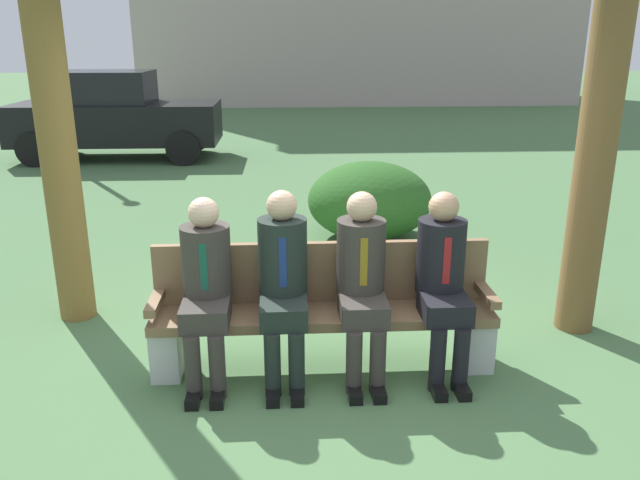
{
  "coord_description": "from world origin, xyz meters",
  "views": [
    {
      "loc": [
        -0.13,
        -4.12,
        2.31
      ],
      "look_at": [
        0.15,
        0.41,
        0.85
      ],
      "focal_mm": 35.58,
      "sensor_mm": 36.0,
      "label": 1
    }
  ],
  "objects_px": {
    "park_bench": "(323,309)",
    "seated_man_centerright": "(362,276)",
    "seated_man_leftmost": "(206,282)",
    "parked_car_near": "(115,116)",
    "seated_man_rightmost": "(443,275)",
    "street_lamp": "(54,41)",
    "seated_man_centerleft": "(283,277)",
    "shrub_near_bench": "(370,200)"
  },
  "relations": [
    {
      "from": "park_bench",
      "to": "seated_man_centerright",
      "type": "xyz_separation_m",
      "value": [
        0.26,
        -0.13,
        0.29
      ]
    },
    {
      "from": "park_bench",
      "to": "seated_man_centerright",
      "type": "bearing_deg",
      "value": -26.24
    },
    {
      "from": "seated_man_leftmost",
      "to": "parked_car_near",
      "type": "bearing_deg",
      "value": 107.37
    },
    {
      "from": "shrub_near_bench",
      "to": "parked_car_near",
      "type": "relative_size",
      "value": 0.37
    },
    {
      "from": "seated_man_leftmost",
      "to": "seated_man_rightmost",
      "type": "relative_size",
      "value": 0.99
    },
    {
      "from": "seated_man_leftmost",
      "to": "seated_man_rightmost",
      "type": "bearing_deg",
      "value": 0.05
    },
    {
      "from": "seated_man_centerleft",
      "to": "seated_man_rightmost",
      "type": "height_order",
      "value": "seated_man_centerleft"
    },
    {
      "from": "street_lamp",
      "to": "seated_man_leftmost",
      "type": "bearing_deg",
      "value": -66.49
    },
    {
      "from": "shrub_near_bench",
      "to": "street_lamp",
      "type": "distance_m",
      "value": 7.12
    },
    {
      "from": "seated_man_centerleft",
      "to": "seated_man_centerright",
      "type": "height_order",
      "value": "seated_man_centerleft"
    },
    {
      "from": "park_bench",
      "to": "seated_man_leftmost",
      "type": "xyz_separation_m",
      "value": [
        -0.81,
        -0.13,
        0.28
      ]
    },
    {
      "from": "seated_man_leftmost",
      "to": "seated_man_centerleft",
      "type": "relative_size",
      "value": 0.97
    },
    {
      "from": "seated_man_leftmost",
      "to": "seated_man_centerright",
      "type": "xyz_separation_m",
      "value": [
        1.07,
        0.0,
        0.01
      ]
    },
    {
      "from": "seated_man_centerleft",
      "to": "seated_man_rightmost",
      "type": "xyz_separation_m",
      "value": [
        1.11,
        -0.0,
        -0.01
      ]
    },
    {
      "from": "seated_man_rightmost",
      "to": "shrub_near_bench",
      "type": "bearing_deg",
      "value": 91.41
    },
    {
      "from": "parked_car_near",
      "to": "seated_man_leftmost",
      "type": "bearing_deg",
      "value": -72.63
    },
    {
      "from": "park_bench",
      "to": "shrub_near_bench",
      "type": "xyz_separation_m",
      "value": [
        0.75,
        3.04,
        0.02
      ]
    },
    {
      "from": "seated_man_rightmost",
      "to": "shrub_near_bench",
      "type": "height_order",
      "value": "seated_man_rightmost"
    },
    {
      "from": "seated_man_rightmost",
      "to": "parked_car_near",
      "type": "distance_m",
      "value": 9.63
    },
    {
      "from": "seated_man_centerright",
      "to": "parked_car_near",
      "type": "xyz_separation_m",
      "value": [
        -3.76,
        8.6,
        0.11
      ]
    },
    {
      "from": "seated_man_leftmost",
      "to": "shrub_near_bench",
      "type": "bearing_deg",
      "value": 63.82
    },
    {
      "from": "street_lamp",
      "to": "seated_man_rightmost",
      "type": "bearing_deg",
      "value": -57.3
    },
    {
      "from": "park_bench",
      "to": "seated_man_centerright",
      "type": "height_order",
      "value": "seated_man_centerright"
    },
    {
      "from": "seated_man_centerright",
      "to": "street_lamp",
      "type": "relative_size",
      "value": 0.36
    },
    {
      "from": "seated_man_rightmost",
      "to": "shrub_near_bench",
      "type": "xyz_separation_m",
      "value": [
        -0.08,
        3.17,
        -0.27
      ]
    },
    {
      "from": "seated_man_rightmost",
      "to": "parked_car_near",
      "type": "xyz_separation_m",
      "value": [
        -4.33,
        8.6,
        0.11
      ]
    },
    {
      "from": "seated_man_leftmost",
      "to": "seated_man_rightmost",
      "type": "height_order",
      "value": "seated_man_rightmost"
    },
    {
      "from": "shrub_near_bench",
      "to": "seated_man_leftmost",
      "type": "bearing_deg",
      "value": -116.18
    },
    {
      "from": "seated_man_leftmost",
      "to": "street_lamp",
      "type": "distance_m",
      "value": 8.76
    },
    {
      "from": "parked_car_near",
      "to": "shrub_near_bench",
      "type": "bearing_deg",
      "value": -51.96
    },
    {
      "from": "park_bench",
      "to": "parked_car_near",
      "type": "height_order",
      "value": "parked_car_near"
    },
    {
      "from": "parked_car_near",
      "to": "street_lamp",
      "type": "bearing_deg",
      "value": -137.86
    },
    {
      "from": "seated_man_rightmost",
      "to": "park_bench",
      "type": "bearing_deg",
      "value": 171.07
    },
    {
      "from": "seated_man_centerright",
      "to": "shrub_near_bench",
      "type": "distance_m",
      "value": 3.22
    },
    {
      "from": "seated_man_leftmost",
      "to": "seated_man_centerleft",
      "type": "distance_m",
      "value": 0.53
    },
    {
      "from": "seated_man_centerright",
      "to": "parked_car_near",
      "type": "bearing_deg",
      "value": 113.62
    },
    {
      "from": "seated_man_leftmost",
      "to": "parked_car_near",
      "type": "relative_size",
      "value": 0.33
    },
    {
      "from": "parked_car_near",
      "to": "street_lamp",
      "type": "height_order",
      "value": "street_lamp"
    },
    {
      "from": "seated_man_centerright",
      "to": "shrub_near_bench",
      "type": "height_order",
      "value": "seated_man_centerright"
    },
    {
      "from": "seated_man_centerleft",
      "to": "seated_man_centerright",
      "type": "xyz_separation_m",
      "value": [
        0.54,
        -0.0,
        -0.01
      ]
    },
    {
      "from": "seated_man_centerleft",
      "to": "seated_man_rightmost",
      "type": "distance_m",
      "value": 1.11
    },
    {
      "from": "park_bench",
      "to": "seated_man_leftmost",
      "type": "distance_m",
      "value": 0.87
    }
  ]
}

